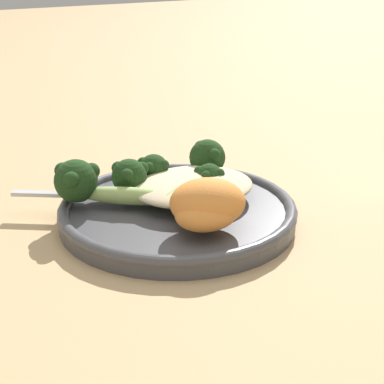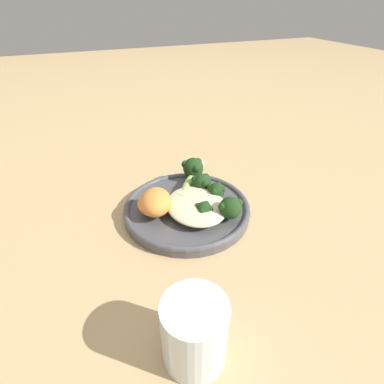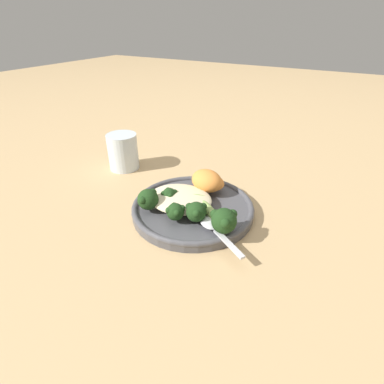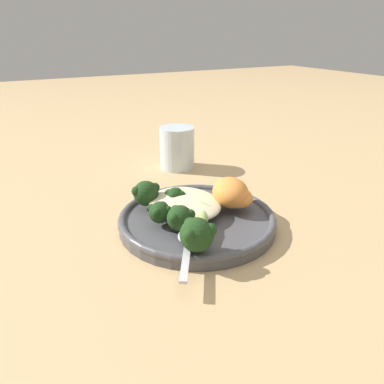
% 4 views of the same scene
% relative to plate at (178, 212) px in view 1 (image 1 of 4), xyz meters
% --- Properties ---
extents(ground_plane, '(4.00, 4.00, 0.00)m').
position_rel_plate_xyz_m(ground_plane, '(-0.01, -0.00, -0.01)').
color(ground_plane, tan).
extents(plate, '(0.24, 0.24, 0.02)m').
position_rel_plate_xyz_m(plate, '(0.00, 0.00, 0.00)').
color(plate, '#4C4C51').
rests_on(plate, ground_plane).
extents(quinoa_mound, '(0.13, 0.11, 0.02)m').
position_rel_plate_xyz_m(quinoa_mound, '(-0.02, -0.01, 0.02)').
color(quinoa_mound, beige).
rests_on(quinoa_mound, plate).
extents(broccoli_stalk_0, '(0.10, 0.06, 0.03)m').
position_rel_plate_xyz_m(broccoli_stalk_0, '(-0.02, -0.01, 0.02)').
color(broccoli_stalk_0, '#9EBC66').
rests_on(broccoli_stalk_0, plate).
extents(broccoli_stalk_1, '(0.10, 0.10, 0.04)m').
position_rel_plate_xyz_m(broccoli_stalk_1, '(-0.06, -0.05, 0.03)').
color(broccoli_stalk_1, '#9EBC66').
rests_on(broccoli_stalk_1, plate).
extents(broccoli_stalk_2, '(0.03, 0.11, 0.03)m').
position_rel_plate_xyz_m(broccoli_stalk_2, '(-0.00, -0.05, 0.02)').
color(broccoli_stalk_2, '#9EBC66').
rests_on(broccoli_stalk_2, plate).
extents(broccoli_stalk_3, '(0.06, 0.09, 0.04)m').
position_rel_plate_xyz_m(broccoli_stalk_3, '(0.03, -0.04, 0.03)').
color(broccoli_stalk_3, '#9EBC66').
rests_on(broccoli_stalk_3, plate).
extents(broccoli_stalk_4, '(0.11, 0.09, 0.04)m').
position_rel_plate_xyz_m(broccoli_stalk_4, '(0.08, -0.04, 0.03)').
color(broccoli_stalk_4, '#9EBC66').
rests_on(broccoli_stalk_4, plate).
extents(sweet_potato_chunk_0, '(0.07, 0.06, 0.03)m').
position_rel_plate_xyz_m(sweet_potato_chunk_0, '(0.00, 0.07, 0.03)').
color(sweet_potato_chunk_0, orange).
rests_on(sweet_potato_chunk_0, plate).
extents(sweet_potato_chunk_1, '(0.09, 0.08, 0.04)m').
position_rel_plate_xyz_m(sweet_potato_chunk_1, '(-0.00, 0.06, 0.03)').
color(sweet_potato_chunk_1, orange).
rests_on(sweet_potato_chunk_1, plate).
extents(spoon, '(0.11, 0.08, 0.01)m').
position_rel_plate_xyz_m(spoon, '(0.07, -0.05, 0.01)').
color(spoon, silver).
rests_on(spoon, plate).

